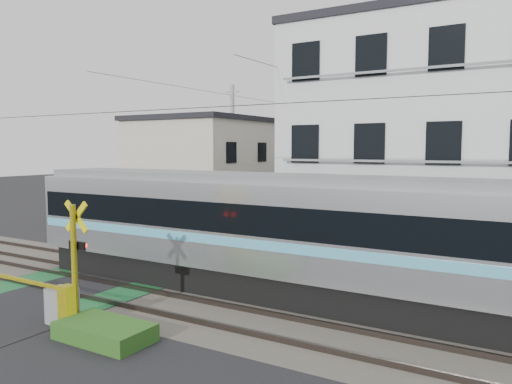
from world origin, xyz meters
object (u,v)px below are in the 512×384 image
Objects in this scene: crossing_signal_near at (62,297)px; pedestrian at (361,193)px; apartment_block at (431,140)px; commuter_train at (276,232)px; crossing_signal_far at (127,234)px.

crossing_signal_near is 2.99× the size of pedestrian.
apartment_block reaches higher than pedestrian.
commuter_train is 9.12m from apartment_block.
pedestrian is (-2.66, 30.01, 0.08)m from crossing_signal_near.
crossing_signal_near is 0.46× the size of apartment_block.
crossing_signal_far is at bearing 125.29° from crossing_signal_near.
crossing_signal_far is 22.84m from pedestrian.
crossing_signal_far is 13.14m from apartment_block.
apartment_block is 6.45× the size of pedestrian.
crossing_signal_near is at bearing 83.11° from pedestrian.
crossing_signal_far is (-8.48, 2.45, -1.18)m from commuter_train.
apartment_block is at bearing 27.78° from crossing_signal_far.
commuter_train is 8.91m from crossing_signal_far.
crossing_signal_far reaches higher than pedestrian.
apartment_block reaches higher than crossing_signal_far.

